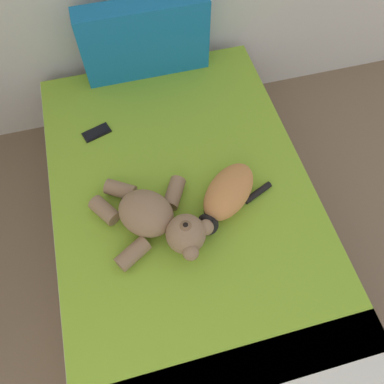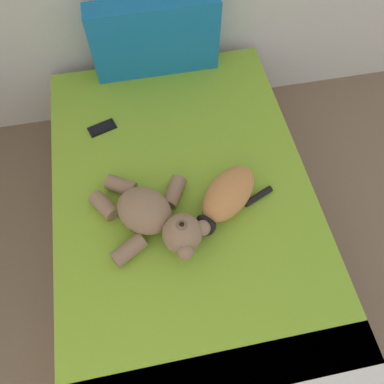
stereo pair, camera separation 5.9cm
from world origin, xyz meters
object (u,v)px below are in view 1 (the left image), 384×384
(cat, at_px, (227,195))
(cell_phone, at_px, (97,132))
(patterned_cushion, at_px, (145,40))
(teddy_bear, at_px, (157,220))
(bed, at_px, (186,222))

(cat, xyz_separation_m, cell_phone, (-0.55, 0.59, -0.07))
(patterned_cushion, height_order, teddy_bear, patterned_cushion)
(bed, height_order, patterned_cushion, patterned_cushion)
(bed, bearing_deg, cell_phone, 124.48)
(cat, height_order, teddy_bear, teddy_bear)
(bed, distance_m, cat, 0.37)
(bed, height_order, teddy_bear, teddy_bear)
(patterned_cushion, distance_m, teddy_bear, 1.07)
(teddy_bear, relative_size, cell_phone, 3.28)
(teddy_bear, bearing_deg, bed, 34.12)
(cat, bearing_deg, cell_phone, 133.12)
(cell_phone, bearing_deg, teddy_bear, -72.07)
(bed, relative_size, patterned_cushion, 2.90)
(bed, relative_size, cell_phone, 12.76)
(bed, height_order, cell_phone, cell_phone)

